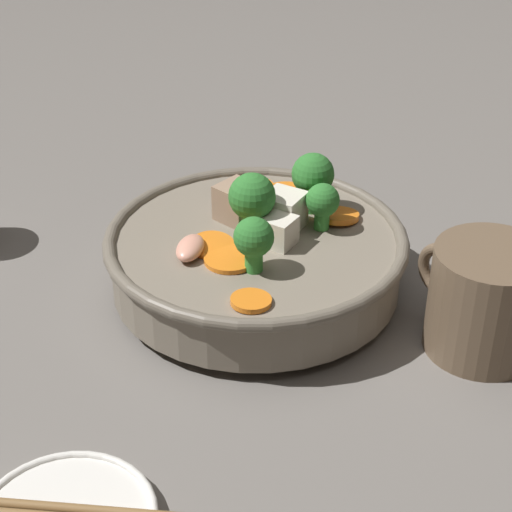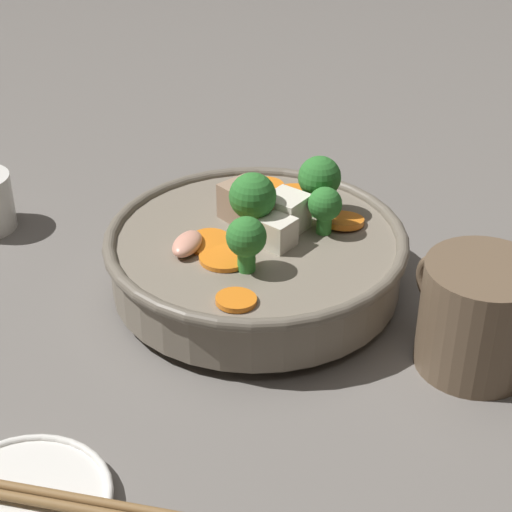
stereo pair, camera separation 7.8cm
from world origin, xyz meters
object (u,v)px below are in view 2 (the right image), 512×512
Objects in this scene: stirfry_bowl at (257,252)px; chopsticks_pair at (20,493)px; dark_mug at (478,316)px; side_saucer at (22,503)px.

stirfry_bowl reaches higher than chopsticks_pair.
stirfry_bowl is 2.25× the size of dark_mug.
stirfry_bowl is at bearing -63.33° from chopsticks_pair.
stirfry_bowl reaches higher than dark_mug.
stirfry_bowl is 0.31m from side_saucer.
side_saucer is at bearing 82.95° from dark_mug.
chopsticks_pair is (-0.14, 0.28, -0.03)m from stirfry_bowl.
chopsticks_pair is at bearing 82.95° from dark_mug.
stirfry_bowl is at bearing -63.33° from side_saucer.
side_saucer is 1.01× the size of dark_mug.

